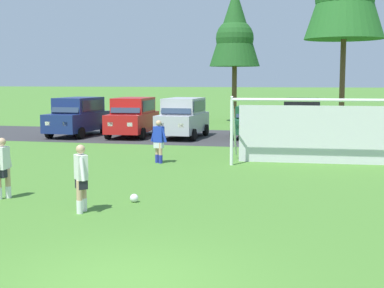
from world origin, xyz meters
TOP-DOWN VIEW (x-y plane):
  - ground_plane at (0.00, 15.00)m, footprint 400.00×400.00m
  - parking_lot_strip at (0.00, 22.09)m, footprint 52.00×8.40m
  - soccer_ball at (-1.67, 5.56)m, footprint 0.22×0.22m
  - soccer_goal at (3.47, 13.28)m, footprint 7.50×2.28m
  - player_striker_near at (-2.55, 4.24)m, footprint 0.48×0.67m
  - player_midfield_center at (-2.93, 12.26)m, footprint 0.72×0.32m
  - player_defender_far at (-5.23, 5.22)m, footprint 0.30×0.73m
  - parked_car_slot_far_left at (-10.20, 21.06)m, footprint 2.38×4.72m
  - parked_car_slot_left at (-7.05, 21.38)m, footprint 2.28×4.67m
  - parked_car_slot_center_left at (-4.19, 21.44)m, footprint 2.24×4.65m
  - parked_car_slot_center at (-0.51, 22.39)m, footprint 2.07×4.21m
  - parked_car_slot_center_right at (2.16, 21.70)m, footprint 2.15×4.60m
  - parked_car_slot_right at (4.84, 22.60)m, footprint 2.12×4.24m
  - tree_left_edge at (-3.08, 32.98)m, footprint 3.71×3.71m

SIDE VIEW (x-z plane):
  - ground_plane at x=0.00m, z-range 0.00..0.00m
  - parking_lot_strip at x=0.00m, z-range 0.00..0.01m
  - soccer_ball at x=-1.67m, z-range 0.00..0.22m
  - player_striker_near at x=-2.55m, z-range 0.00..1.64m
  - player_midfield_center at x=-2.93m, z-range 0.00..1.64m
  - player_defender_far at x=-5.23m, z-range 0.00..1.64m
  - parked_car_slot_center at x=-0.51m, z-range 0.02..1.74m
  - parked_car_slot_right at x=4.84m, z-range 0.02..1.74m
  - parked_car_slot_far_left at x=-10.20m, z-range 0.03..2.19m
  - parked_car_slot_left at x=-7.05m, z-range 0.03..2.19m
  - parked_car_slot_center_left at x=-4.19m, z-range 0.03..2.19m
  - parked_car_slot_center_right at x=2.16m, z-range 0.03..2.19m
  - soccer_goal at x=3.47m, z-range 0.01..2.58m
  - tree_left_edge at x=-3.08m, z-range 1.85..11.75m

